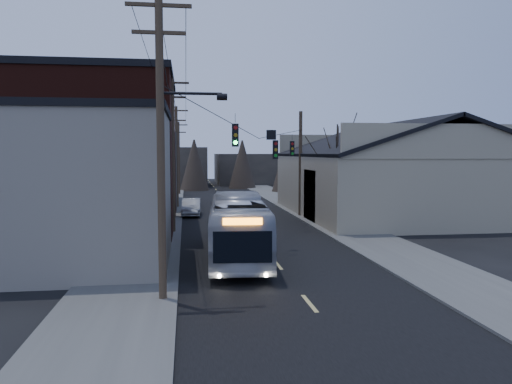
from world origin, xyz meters
The scene contains 14 objects.
ground centered at (0.00, 0.00, 0.00)m, with size 160.00×160.00×0.00m, color black.
road_surface centered at (0.00, 30.00, 0.01)m, with size 9.00×110.00×0.02m, color black.
sidewalk_left centered at (-6.50, 30.00, 0.06)m, with size 4.00×110.00×0.12m, color #474744.
sidewalk_right centered at (6.50, 30.00, 0.06)m, with size 4.00×110.00×0.12m, color #474744.
building_clapboard centered at (-9.00, 9.00, 3.50)m, with size 8.00×8.00×7.00m, color slate.
building_brick centered at (-10.00, 20.00, 5.00)m, with size 10.00×12.00×10.00m, color black.
building_left_far centered at (-9.50, 36.00, 3.50)m, with size 9.00×14.00×7.00m, color #312C27.
warehouse centered at (13.00, 25.00, 2.70)m, with size 16.16×20.60×7.73m.
building_far_left centered at (-6.00, 65.00, 3.00)m, with size 10.00×12.00×6.00m, color #312C27.
building_far_right centered at (7.00, 70.00, 2.50)m, with size 12.00×14.00×5.00m, color #312C27.
bare_tree centered at (6.50, 20.00, 3.60)m, with size 0.40×0.40×7.20m, color black.
utility_lines centered at (-3.11, 24.14, 4.95)m, with size 11.24×45.28×10.50m.
bus centered at (-1.65, 9.76, 1.55)m, with size 2.61×11.13×3.10m, color #9FA2AA.
parked_car centered at (-3.75, 26.86, 0.70)m, with size 1.49×4.27×1.41m, color #989B9F.
Camera 1 is at (-4.16, -14.35, 5.18)m, focal length 35.00 mm.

